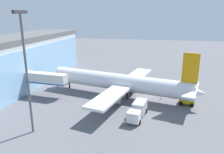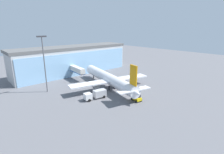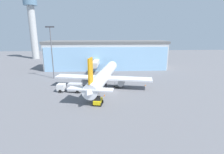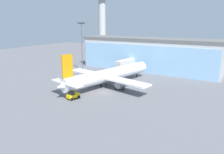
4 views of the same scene
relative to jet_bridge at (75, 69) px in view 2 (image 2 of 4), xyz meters
The scene contains 10 objects.
ground 26.36m from the jet_bridge, 79.54° to the right, with size 240.00×240.00×0.00m, color slate.
terminal_building 11.02m from the jet_bridge, 63.92° to the left, with size 57.91×14.23×13.30m.
jet_bridge is the anchor object (origin of this frame).
apron_light_mast 19.49m from the jet_bridge, 154.14° to the right, with size 3.20×0.40×19.42m.
airplane 19.76m from the jet_bridge, 82.09° to the right, with size 31.09×37.64×11.55m.
catering_truck 25.69m from the jet_bridge, 106.57° to the right, with size 7.57×3.50×2.65m.
baggage_cart 22.33m from the jet_bridge, 70.06° to the right, with size 3.14×2.34×1.50m.
pushback_tug 34.65m from the jet_bridge, 88.53° to the right, with size 2.71×3.49×2.30m.
safety_cone_nose 29.23m from the jet_bridge, 84.71° to the right, with size 0.36×0.36×0.55m, color orange.
safety_cone_wingtip 26.37m from the jet_bridge, 50.75° to the right, with size 0.36×0.36×0.55m, color orange.
Camera 2 is at (-43.31, -40.73, 22.11)m, focal length 28.00 mm.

